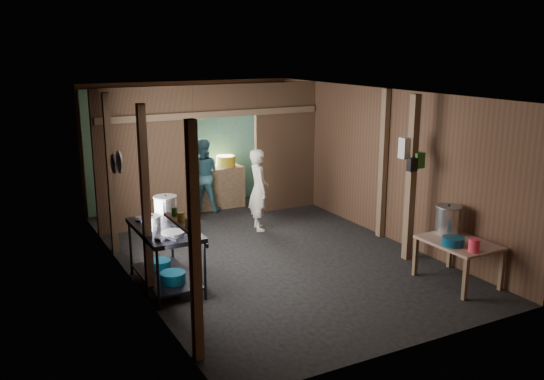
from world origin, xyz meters
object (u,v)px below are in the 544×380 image
gas_range (166,257)px  stove_pot_large (165,208)px  yellow_tub (226,161)px  cook (259,190)px  stock_pot (448,220)px  prep_table (457,262)px  pink_bucket (474,245)px

gas_range → stove_pot_large: 0.76m
yellow_tub → cook: (-0.13, -1.78, -0.21)m
stock_pot → yellow_tub: (-1.37, 4.98, 0.14)m
gas_range → stock_pot: 4.11m
prep_table → pink_bucket: bearing=-109.7°
gas_range → stock_pot: bearing=-20.7°
stove_pot_large → pink_bucket: size_ratio=1.90×
stove_pot_large → stock_pot: stove_pot_large is taller
pink_bucket → yellow_tub: yellow_tub is taller
stove_pot_large → stock_pot: 4.13m
prep_table → cook: (-1.38, 3.55, 0.44)m
stock_pot → pink_bucket: bearing=-109.2°
stove_pot_large → stock_pot: size_ratio=0.79×
stock_pot → prep_table: bearing=-108.7°
stock_pot → yellow_tub: size_ratio=1.09×
stove_pot_large → yellow_tub: bearing=53.3°
gas_range → stock_pot: stock_pot is taller
yellow_tub → pink_bucket: bearing=-79.1°
stock_pot → pink_bucket: (-0.26, -0.76, -0.11)m
prep_table → yellow_tub: (-1.25, 5.33, 0.65)m
stock_pot → pink_bucket: 0.81m
pink_bucket → cook: 4.14m
stock_pot → yellow_tub: yellow_tub is taller
yellow_tub → gas_range: bearing=-124.9°
stove_pot_large → cook: bearing=30.9°
gas_range → cook: size_ratio=0.98×
cook → stock_pot: bearing=-141.8°
pink_bucket → yellow_tub: (-1.11, 5.73, 0.25)m
yellow_tub → cook: 1.80m
pink_bucket → yellow_tub: bearing=100.9°
stock_pot → cook: (-1.50, 3.19, -0.07)m
pink_bucket → cook: bearing=107.3°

